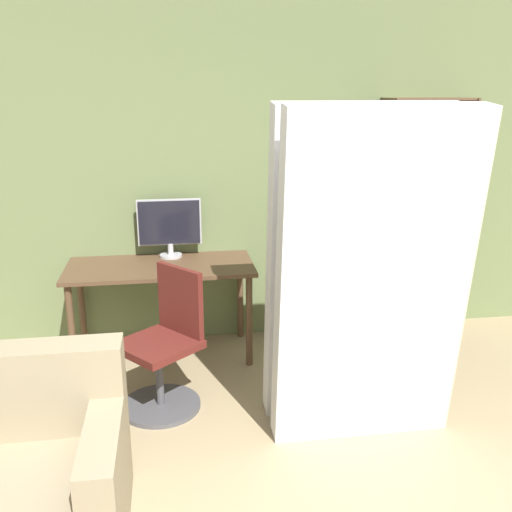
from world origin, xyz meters
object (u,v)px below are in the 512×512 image
at_px(mattress_far, 357,268).
at_px(monitor, 170,225).
at_px(mattress_near, 374,284).
at_px(armchair, 31,474).
at_px(office_chair, 165,353).
at_px(bookshelf, 409,217).

bearing_deg(mattress_far, monitor, 131.98).
relative_size(mattress_near, armchair, 2.30).
relative_size(monitor, mattress_near, 0.25).
relative_size(office_chair, armchair, 1.09).
bearing_deg(bookshelf, armchair, -142.94).
height_order(monitor, mattress_near, mattress_near).
distance_m(bookshelf, mattress_near, 1.72).
bearing_deg(mattress_near, bookshelf, 60.58).
xyz_separation_m(office_chair, mattress_near, (1.17, -0.57, 0.61)).
xyz_separation_m(monitor, office_chair, (-0.06, -0.96, -0.63)).
bearing_deg(monitor, mattress_near, -54.06).
bearing_deg(armchair, mattress_far, 23.83).
xyz_separation_m(monitor, armchair, (-0.68, -2.02, -0.68)).
bearing_deg(mattress_near, office_chair, 154.08).
height_order(bookshelf, mattress_near, mattress_near).
height_order(monitor, armchair, monitor).
distance_m(mattress_near, mattress_far, 0.30).
distance_m(bookshelf, armchair, 3.36).
relative_size(bookshelf, armchair, 2.30).
bearing_deg(mattress_near, armchair, -164.61).
xyz_separation_m(mattress_near, armchair, (-1.79, -0.49, -0.66)).
bearing_deg(mattress_near, mattress_far, 90.00).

